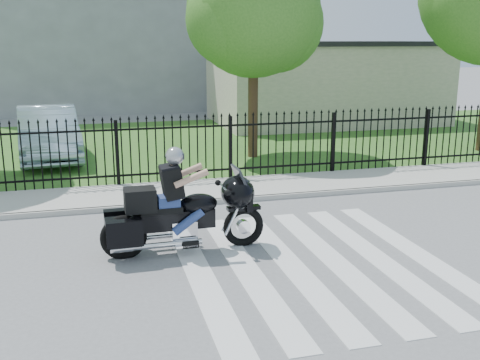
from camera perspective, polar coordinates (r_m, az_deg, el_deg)
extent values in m
plane|color=slate|center=(9.96, 7.44, -8.40)|extent=(120.00, 120.00, 0.00)
cube|color=#ADAAA3|center=(14.44, -0.02, -0.86)|extent=(40.00, 2.00, 0.12)
cube|color=#ADAAA3|center=(13.51, 1.07, -1.92)|extent=(40.00, 0.12, 0.12)
cube|color=#2E5C1F|center=(21.14, -4.89, 3.76)|extent=(40.00, 12.00, 0.02)
cube|color=black|center=(15.31, -0.98, 1.12)|extent=(26.00, 0.04, 0.05)
cube|color=black|center=(15.09, -1.00, 5.57)|extent=(26.00, 0.04, 0.05)
cylinder|color=#382316|center=(18.29, 1.33, 8.74)|extent=(0.32, 0.32, 4.16)
sphere|color=#346D1F|center=(18.23, 1.38, 16.91)|extent=(4.20, 4.20, 4.20)
cube|color=beige|center=(26.75, 8.60, 9.58)|extent=(10.00, 6.00, 3.50)
cube|color=black|center=(26.67, 8.75, 13.55)|extent=(10.20, 6.20, 0.20)
torus|color=black|center=(10.58, 0.35, -4.73)|extent=(0.79, 0.16, 0.78)
torus|color=black|center=(10.21, -11.74, -5.74)|extent=(0.83, 0.19, 0.83)
cube|color=black|center=(10.22, -6.71, -4.02)|extent=(1.48, 0.30, 0.34)
ellipsoid|color=black|center=(10.22, -4.24, -2.43)|extent=(0.71, 0.47, 0.38)
cube|color=black|center=(10.13, -8.02, -2.96)|extent=(0.75, 0.38, 0.11)
cube|color=silver|center=(10.31, -5.75, -4.97)|extent=(0.46, 0.35, 0.34)
ellipsoid|color=black|center=(10.35, -0.24, -1.27)|extent=(0.63, 0.83, 0.61)
cube|color=black|center=(10.03, -10.12, -1.99)|extent=(0.55, 0.44, 0.41)
cube|color=navy|center=(10.11, -7.28, -2.16)|extent=(0.39, 0.35, 0.20)
sphere|color=#A3A6AA|center=(9.93, -6.65, 2.43)|extent=(0.33, 0.33, 0.33)
imported|color=silver|center=(19.12, -18.90, 4.54)|extent=(2.29, 5.26, 1.68)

